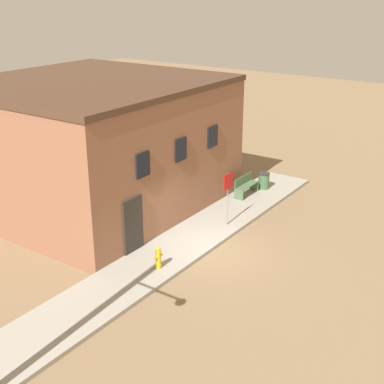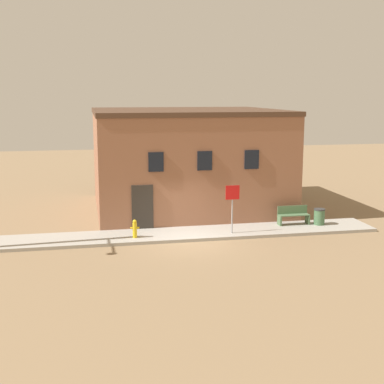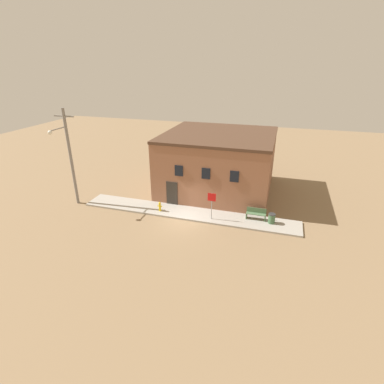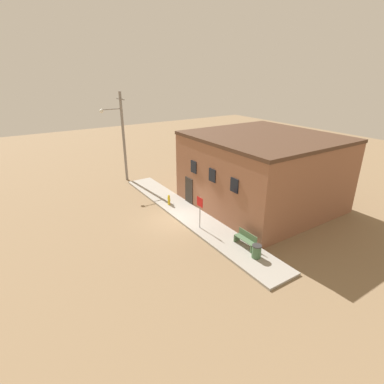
{
  "view_description": "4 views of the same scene",
  "coord_description": "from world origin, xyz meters",
  "px_view_note": "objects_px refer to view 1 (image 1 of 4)",
  "views": [
    {
      "loc": [
        -14.87,
        -9.38,
        9.2
      ],
      "look_at": [
        0.35,
        1.13,
        2.0
      ],
      "focal_mm": 50.0,
      "sensor_mm": 36.0,
      "label": 1
    },
    {
      "loc": [
        -4.32,
        -21.92,
        6.37
      ],
      "look_at": [
        0.35,
        1.13,
        2.0
      ],
      "focal_mm": 50.0,
      "sensor_mm": 36.0,
      "label": 2
    },
    {
      "loc": [
        6.7,
        -19.59,
        11.43
      ],
      "look_at": [
        0.35,
        1.13,
        2.0
      ],
      "focal_mm": 28.0,
      "sensor_mm": 36.0,
      "label": 3
    },
    {
      "loc": [
        16.53,
        -9.4,
        9.81
      ],
      "look_at": [
        0.35,
        1.13,
        2.0
      ],
      "focal_mm": 28.0,
      "sensor_mm": 36.0,
      "label": 4
    }
  ],
  "objects_px": {
    "stop_sign": "(228,190)",
    "trash_bin": "(264,181)",
    "fire_hydrant": "(158,257)",
    "bench": "(246,186)"
  },
  "relations": [
    {
      "from": "stop_sign",
      "to": "bench",
      "type": "bearing_deg",
      "value": 16.95
    },
    {
      "from": "stop_sign",
      "to": "bench",
      "type": "height_order",
      "value": "stop_sign"
    },
    {
      "from": "stop_sign",
      "to": "bench",
      "type": "xyz_separation_m",
      "value": [
        3.33,
        1.02,
        -1.08
      ]
    },
    {
      "from": "stop_sign",
      "to": "trash_bin",
      "type": "distance_m",
      "value": 4.73
    },
    {
      "from": "fire_hydrant",
      "to": "stop_sign",
      "type": "distance_m",
      "value": 4.51
    },
    {
      "from": "fire_hydrant",
      "to": "bench",
      "type": "distance_m",
      "value": 7.76
    },
    {
      "from": "fire_hydrant",
      "to": "trash_bin",
      "type": "relative_size",
      "value": 1.04
    },
    {
      "from": "fire_hydrant",
      "to": "trash_bin",
      "type": "bearing_deg",
      "value": 3.97
    },
    {
      "from": "fire_hydrant",
      "to": "trash_bin",
      "type": "distance_m",
      "value": 8.93
    },
    {
      "from": "fire_hydrant",
      "to": "trash_bin",
      "type": "xyz_separation_m",
      "value": [
        8.91,
        0.62,
        -0.02
      ]
    }
  ]
}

